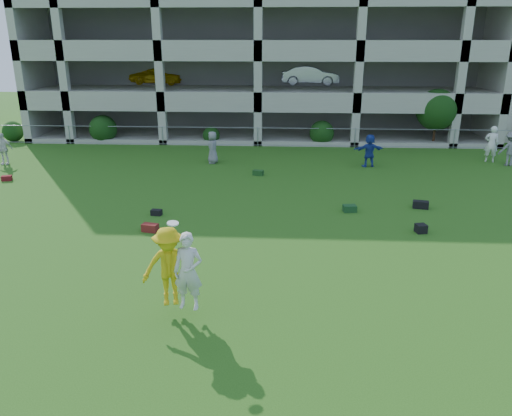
# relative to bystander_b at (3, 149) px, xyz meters

# --- Properties ---
(ground) EXTENTS (100.00, 100.00, 0.00)m
(ground) POSITION_rel_bystander_b_xyz_m (13.28, -13.52, -0.85)
(ground) COLOR #235114
(ground) RESTS_ON ground
(bystander_b) EXTENTS (1.03, 0.52, 1.69)m
(bystander_b) POSITION_rel_bystander_b_xyz_m (0.00, 0.00, 0.00)
(bystander_b) COLOR silver
(bystander_b) RESTS_ON ground
(bystander_c) EXTENTS (0.62, 0.89, 1.72)m
(bystander_c) POSITION_rel_bystander_b_xyz_m (11.10, 0.94, 0.01)
(bystander_c) COLOR gray
(bystander_c) RESTS_ON ground
(bystander_d) EXTENTS (1.66, 0.83, 1.72)m
(bystander_d) POSITION_rel_bystander_b_xyz_m (19.39, 0.63, 0.01)
(bystander_d) COLOR #213B9B
(bystander_d) RESTS_ON ground
(bystander_e) EXTENTS (0.82, 0.64, 1.97)m
(bystander_e) POSITION_rel_bystander_b_xyz_m (26.15, 2.08, 0.14)
(bystander_e) COLOR white
(bystander_e) RESTS_ON ground
(bystander_f) EXTENTS (1.18, 0.70, 1.79)m
(bystander_f) POSITION_rel_bystander_b_xyz_m (26.84, 1.29, 0.05)
(bystander_f) COLOR slate
(bystander_f) RESTS_ON ground
(bag_red_a) EXTENTS (0.60, 0.41, 0.28)m
(bag_red_a) POSITION_rel_bystander_b_xyz_m (10.30, -9.20, -0.71)
(bag_red_a) COLOR #5A0F1A
(bag_red_a) RESTS_ON ground
(bag_black_b) EXTENTS (0.43, 0.31, 0.22)m
(bag_black_b) POSITION_rel_bystander_b_xyz_m (10.10, -7.51, -0.74)
(bag_black_b) COLOR black
(bag_black_b) RESTS_ON ground
(bag_green_c) EXTENTS (0.55, 0.42, 0.26)m
(bag_green_c) POSITION_rel_bystander_b_xyz_m (17.54, -6.67, -0.72)
(bag_green_c) COLOR #163D1A
(bag_green_c) RESTS_ON ground
(crate_d) EXTENTS (0.42, 0.42, 0.30)m
(crate_d) POSITION_rel_bystander_b_xyz_m (19.76, -8.75, -0.70)
(crate_d) COLOR black
(crate_d) RESTS_ON ground
(bag_black_e) EXTENTS (0.65, 0.42, 0.30)m
(bag_black_e) POSITION_rel_bystander_b_xyz_m (20.42, -6.09, -0.70)
(bag_black_e) COLOR black
(bag_black_e) RESTS_ON ground
(bag_red_f) EXTENTS (0.51, 0.39, 0.24)m
(bag_red_f) POSITION_rel_bystander_b_xyz_m (1.79, -3.12, -0.73)
(bag_red_f) COLOR maroon
(bag_red_f) RESTS_ON ground
(bag_green_g) EXTENTS (0.57, 0.43, 0.25)m
(bag_green_g) POSITION_rel_bystander_b_xyz_m (13.68, -1.45, -0.72)
(bag_green_g) COLOR #193B15
(bag_green_g) RESTS_ON ground
(frisbee_contest) EXTENTS (1.57, 1.01, 2.20)m
(frisbee_contest) POSITION_rel_bystander_b_xyz_m (12.37, -14.64, 0.43)
(frisbee_contest) COLOR gold
(frisbee_contest) RESTS_ON ground
(parking_garage) EXTENTS (30.00, 14.00, 12.00)m
(parking_garage) POSITION_rel_bystander_b_xyz_m (13.28, 14.18, 5.17)
(parking_garage) COLOR #9E998C
(parking_garage) RESTS_ON ground
(fence) EXTENTS (36.06, 0.06, 1.20)m
(fence) POSITION_rel_bystander_b_xyz_m (13.28, 5.48, -0.24)
(fence) COLOR gray
(fence) RESTS_ON ground
(shrub_row) EXTENTS (34.38, 2.52, 3.50)m
(shrub_row) POSITION_rel_bystander_b_xyz_m (17.88, 6.18, 0.66)
(shrub_row) COLOR #163D11
(shrub_row) RESTS_ON ground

